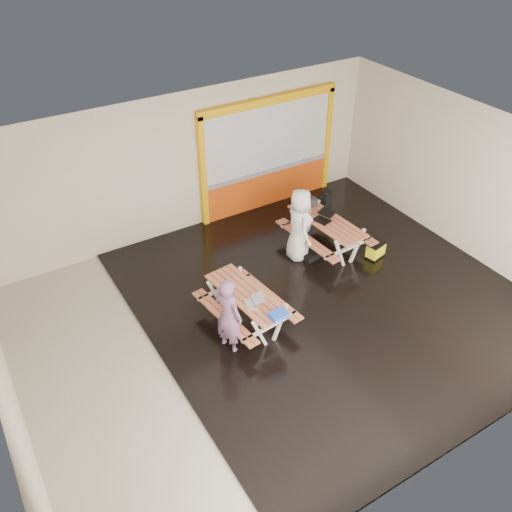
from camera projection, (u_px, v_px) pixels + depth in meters
room at (281, 248)px, 9.94m from camera, size 10.02×8.02×3.52m
deck at (328, 296)px, 11.48m from camera, size 7.50×7.98×0.05m
kiosk at (268, 156)px, 13.75m from camera, size 3.88×0.16×3.00m
picnic_table_left at (246, 301)px, 10.50m from camera, size 1.52×2.07×0.77m
picnic_table_right at (326, 227)px, 12.55m from camera, size 1.53×2.16×0.83m
person_left at (229, 316)px, 9.82m from camera, size 0.56×0.69×1.64m
person_right at (299, 225)px, 12.18m from camera, size 0.77×0.99×1.78m
laptop_left at (254, 302)px, 10.12m from camera, size 0.42×0.40×0.15m
laptop_right at (324, 217)px, 12.41m from camera, size 0.51×0.48×0.18m
blue_pouch at (278, 315)px, 9.82m from camera, size 0.34×0.24×0.10m
toolbox at (307, 203)px, 12.87m from camera, size 0.45×0.24×0.26m
backpack at (326, 200)px, 13.32m from camera, size 0.36×0.29×0.52m
dark_case at (310, 256)px, 12.49m from camera, size 0.42×0.34×0.14m
fluke_bag at (376, 250)px, 12.48m from camera, size 0.50×0.38×0.38m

